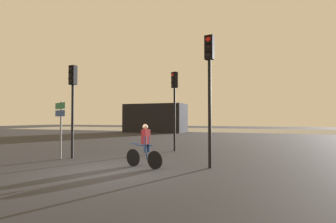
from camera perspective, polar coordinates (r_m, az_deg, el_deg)
name	(u,v)px	position (r m, az deg, el deg)	size (l,w,h in m)	color
ground_plane	(104,172)	(9.45, -13.74, -12.64)	(120.00, 120.00, 0.00)	#28282D
water_strip	(230,130)	(43.78, 13.37, -3.98)	(80.00, 16.00, 0.01)	slate
distant_building	(155,118)	(36.29, -2.75, -1.45)	(8.19, 4.00, 3.88)	black
traffic_light_near_right	(209,76)	(9.94, 9.00, 7.57)	(0.35, 0.37, 4.93)	black
traffic_light_center	(174,96)	(14.95, 1.42, 3.38)	(0.40, 0.42, 4.50)	black
traffic_light_near_left	(73,93)	(12.98, -20.04, 3.71)	(0.34, 0.36, 4.31)	black
direction_sign_post	(60,119)	(12.85, -22.38, -1.59)	(0.99, 0.54, 2.60)	slate
cyclist	(145,146)	(9.82, -5.03, -7.43)	(1.66, 0.58, 1.62)	black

